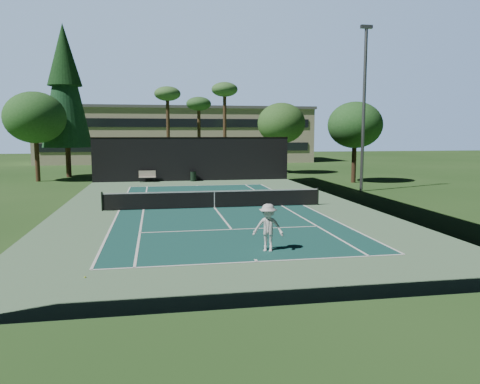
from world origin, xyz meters
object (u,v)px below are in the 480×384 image
(tennis_net, at_px, (214,199))
(tennis_ball_d, at_px, (130,198))
(tennis_ball_a, at_px, (85,277))
(tennis_ball_b, at_px, (169,200))
(park_bench, at_px, (147,176))
(trash_bin, at_px, (193,176))
(tennis_ball_c, at_px, (205,196))
(player, at_px, (268,228))

(tennis_net, bearing_deg, tennis_ball_d, 135.55)
(tennis_ball_a, relative_size, tennis_ball_b, 0.87)
(park_bench, relative_size, trash_bin, 1.59)
(tennis_ball_c, height_order, tennis_ball_d, tennis_ball_c)
(tennis_ball_b, bearing_deg, tennis_net, -54.33)
(tennis_net, xyz_separation_m, tennis_ball_a, (-5.55, -12.70, -0.53))
(tennis_ball_b, relative_size, tennis_ball_c, 1.12)
(park_bench, bearing_deg, tennis_ball_d, -95.17)
(player, xyz_separation_m, trash_bin, (-0.75, 26.07, -0.42))
(tennis_ball_a, height_order, trash_bin, trash_bin)
(tennis_net, height_order, tennis_ball_d, tennis_net)
(tennis_ball_c, relative_size, trash_bin, 0.07)
(tennis_ball_d, distance_m, trash_bin, 11.74)
(tennis_net, bearing_deg, tennis_ball_c, 90.88)
(tennis_ball_c, bearing_deg, tennis_ball_a, -107.24)
(tennis_net, relative_size, park_bench, 8.60)
(tennis_net, relative_size, tennis_ball_a, 214.05)
(tennis_ball_b, xyz_separation_m, tennis_ball_d, (-2.53, 1.42, -0.00))
(tennis_ball_d, height_order, trash_bin, trash_bin)
(tennis_ball_b, bearing_deg, tennis_ball_a, -100.30)
(tennis_net, height_order, tennis_ball_a, tennis_net)
(tennis_ball_b, distance_m, tennis_ball_c, 2.84)
(tennis_ball_c, bearing_deg, player, -87.03)
(tennis_net, height_order, park_bench, tennis_net)
(player, distance_m, tennis_ball_d, 16.59)
(tennis_ball_a, distance_m, park_bench, 28.38)
(tennis_net, xyz_separation_m, tennis_ball_b, (-2.59, 3.60, -0.52))
(tennis_ball_a, distance_m, trash_bin, 28.83)
(tennis_ball_b, bearing_deg, park_bench, 97.44)
(tennis_ball_a, bearing_deg, player, 19.47)
(trash_bin, bearing_deg, tennis_ball_b, -102.06)
(tennis_ball_b, bearing_deg, tennis_ball_d, 150.76)
(player, height_order, trash_bin, player)
(tennis_ball_c, height_order, trash_bin, trash_bin)
(tennis_net, bearing_deg, tennis_ball_a, -113.61)
(tennis_ball_c, bearing_deg, tennis_ball_d, 179.07)
(tennis_ball_d, bearing_deg, tennis_ball_b, -29.24)
(tennis_ball_b, xyz_separation_m, park_bench, (-1.57, 12.04, 0.51))
(tennis_ball_a, relative_size, trash_bin, 0.06)
(tennis_ball_d, relative_size, trash_bin, 0.06)
(tennis_net, bearing_deg, park_bench, 104.88)
(tennis_ball_c, xyz_separation_m, park_bench, (-4.08, 10.71, 0.52))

